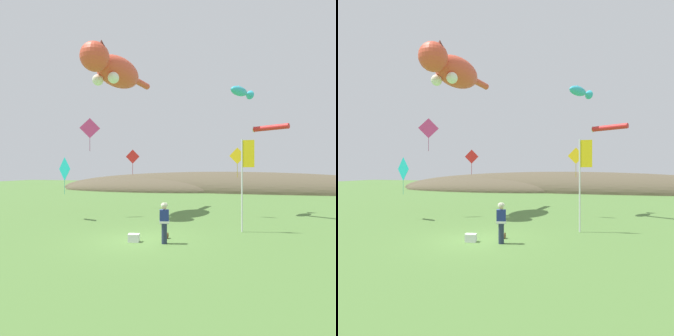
% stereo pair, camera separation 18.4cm
% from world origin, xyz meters
% --- Properties ---
extents(ground_plane, '(120.00, 120.00, 0.00)m').
position_xyz_m(ground_plane, '(0.00, 0.00, 0.00)').
color(ground_plane, '#517A38').
extents(distant_hill_ridge, '(56.21, 13.57, 5.65)m').
position_xyz_m(distant_hill_ridge, '(-2.41, 32.04, 0.00)').
color(distant_hill_ridge, brown).
rests_on(distant_hill_ridge, ground).
extents(festival_attendant, '(0.48, 0.37, 1.77)m').
position_xyz_m(festival_attendant, '(1.18, -0.28, 0.95)').
color(festival_attendant, '#232D47').
rests_on(festival_attendant, ground).
extents(kite_spool, '(0.14, 0.28, 0.28)m').
position_xyz_m(kite_spool, '(0.97, 0.68, 0.14)').
color(kite_spool, olive).
rests_on(kite_spool, ground).
extents(picnic_cooler, '(0.54, 0.42, 0.36)m').
position_xyz_m(picnic_cooler, '(-0.22, -0.39, 0.18)').
color(picnic_cooler, white).
rests_on(picnic_cooler, ground).
extents(festival_banner_pole, '(0.66, 0.08, 4.79)m').
position_xyz_m(festival_banner_pole, '(4.39, 3.21, 3.14)').
color(festival_banner_pole, silver).
rests_on(festival_banner_pole, ground).
extents(kite_giant_cat, '(2.84, 8.38, 2.55)m').
position_xyz_m(kite_giant_cat, '(-5.00, 6.77, 10.40)').
color(kite_giant_cat, '#E04C33').
extents(kite_fish_windsock, '(1.75, 2.52, 0.77)m').
position_xyz_m(kite_fish_windsock, '(3.80, 9.54, 8.83)').
color(kite_fish_windsock, '#33B2CC').
extents(kite_tube_streamer, '(2.43, 1.53, 0.44)m').
position_xyz_m(kite_tube_streamer, '(5.76, 8.96, 6.07)').
color(kite_tube_streamer, red).
extents(kite_diamond_gold, '(1.10, 0.22, 2.02)m').
position_xyz_m(kite_diamond_gold, '(3.65, 7.97, 4.12)').
color(kite_diamond_gold, yellow).
extents(kite_diamond_red, '(1.16, 0.17, 2.07)m').
position_xyz_m(kite_diamond_red, '(-5.01, 10.14, 4.25)').
color(kite_diamond_red, red).
extents(kite_diamond_pink, '(1.15, 0.78, 2.27)m').
position_xyz_m(kite_diamond_pink, '(-5.98, 5.22, 6.03)').
color(kite_diamond_pink, '#E53F8C').
extents(kite_diamond_teal, '(1.34, 0.70, 2.40)m').
position_xyz_m(kite_diamond_teal, '(-6.85, 3.65, 3.24)').
color(kite_diamond_teal, '#19BFBF').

